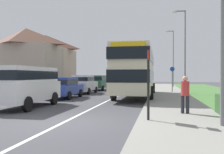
{
  "coord_description": "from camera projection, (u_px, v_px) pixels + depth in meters",
  "views": [
    {
      "loc": [
        3.37,
        -8.54,
        1.69
      ],
      "look_at": [
        0.64,
        6.2,
        1.6
      ],
      "focal_mm": 40.82,
      "sensor_mm": 36.0,
      "label": 1
    }
  ],
  "objects": [
    {
      "name": "ground_plane",
      "position": [
        62.0,
        123.0,
        9.02
      ],
      "size": [
        120.0,
        120.0,
        0.0
      ],
      "primitive_type": "plane",
      "color": "#424247"
    },
    {
      "name": "lane_marking_centre",
      "position": [
        107.0,
        101.0,
        16.89
      ],
      "size": [
        0.14,
        60.0,
        0.01
      ],
      "primitive_type": "cube",
      "color": "silver",
      "rests_on": "ground_plane"
    },
    {
      "name": "pavement_near_side",
      "position": [
        174.0,
        105.0,
        14.15
      ],
      "size": [
        3.2,
        68.0,
        0.12
      ],
      "primitive_type": "cube",
      "color": "gray",
      "rests_on": "ground_plane"
    },
    {
      "name": "double_decker_bus",
      "position": [
        136.0,
        70.0,
        19.8
      ],
      "size": [
        2.8,
        10.65,
        3.7
      ],
      "color": "beige",
      "rests_on": "ground_plane"
    },
    {
      "name": "parked_van_white",
      "position": [
        25.0,
        83.0,
        13.46
      ],
      "size": [
        2.11,
        4.92,
        2.15
      ],
      "color": "silver",
      "rests_on": "ground_plane"
    },
    {
      "name": "parked_car_blue",
      "position": [
        64.0,
        87.0,
        18.86
      ],
      "size": [
        1.87,
        4.19,
        1.55
      ],
      "color": "navy",
      "rests_on": "ground_plane"
    },
    {
      "name": "parked_car_silver",
      "position": [
        84.0,
        83.0,
        23.85
      ],
      "size": [
        1.87,
        4.19,
        1.72
      ],
      "color": "#B7B7BC",
      "rests_on": "ground_plane"
    },
    {
      "name": "parked_car_dark_green",
      "position": [
        98.0,
        82.0,
        29.17
      ],
      "size": [
        1.92,
        4.37,
        1.7
      ],
      "color": "#19472D",
      "rests_on": "ground_plane"
    },
    {
      "name": "pedestrian_at_stop",
      "position": [
        185.0,
        93.0,
        10.53
      ],
      "size": [
        0.34,
        0.34,
        1.67
      ],
      "color": "#23232D",
      "rests_on": "ground_plane"
    },
    {
      "name": "bus_stop_sign",
      "position": [
        148.0,
        80.0,
        8.96
      ],
      "size": [
        0.09,
        0.52,
        2.6
      ],
      "color": "black",
      "rests_on": "ground_plane"
    },
    {
      "name": "cycle_route_sign",
      "position": [
        172.0,
        78.0,
        24.23
      ],
      "size": [
        0.44,
        0.08,
        2.52
      ],
      "color": "slate",
      "rests_on": "ground_plane"
    },
    {
      "name": "street_lamp_mid",
      "position": [
        184.0,
        46.0,
        21.94
      ],
      "size": [
        1.14,
        0.2,
        7.3
      ],
      "color": "slate",
      "rests_on": "ground_plane"
    },
    {
      "name": "street_lamp_far",
      "position": [
        173.0,
        55.0,
        35.86
      ],
      "size": [
        1.14,
        0.2,
        8.0
      ],
      "color": "slate",
      "rests_on": "ground_plane"
    },
    {
      "name": "house_terrace_far_side",
      "position": [
        37.0,
        60.0,
        35.94
      ],
      "size": [
        7.84,
        11.57,
        7.84
      ],
      "color": "tan",
      "rests_on": "ground_plane"
    }
  ]
}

